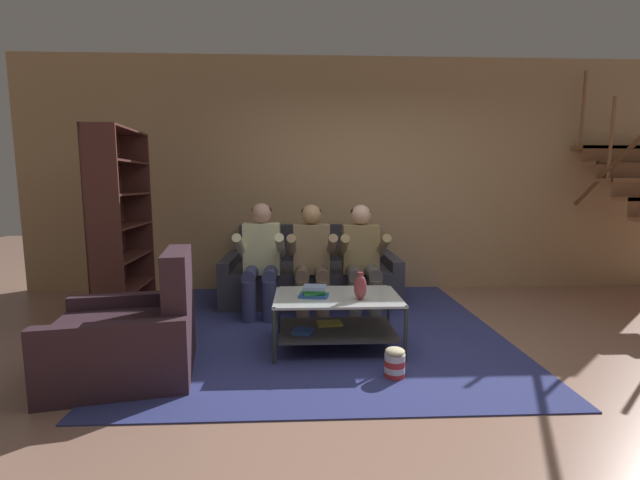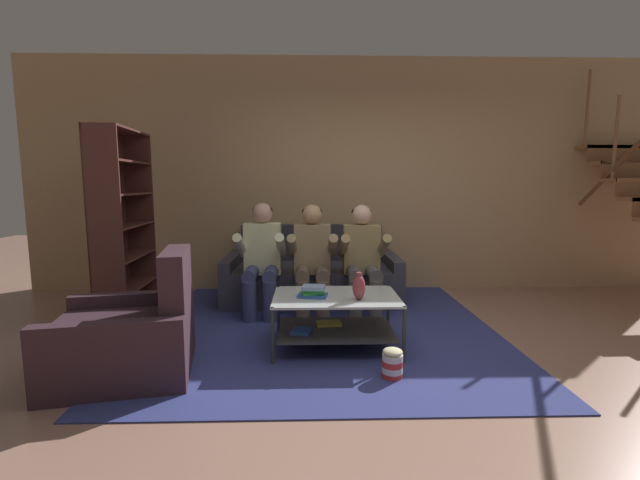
{
  "view_description": "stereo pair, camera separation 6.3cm",
  "coord_description": "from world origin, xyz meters",
  "px_view_note": "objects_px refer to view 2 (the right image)",
  "views": [
    {
      "loc": [
        -0.73,
        -3.02,
        1.36
      ],
      "look_at": [
        -0.56,
        0.95,
        0.83
      ],
      "focal_mm": 24.0,
      "sensor_mm": 36.0,
      "label": 1
    },
    {
      "loc": [
        -0.67,
        -3.02,
        1.36
      ],
      "look_at": [
        -0.56,
        0.95,
        0.83
      ],
      "focal_mm": 24.0,
      "sensor_mm": 36.0,
      "label": 2
    }
  ],
  "objects_px": {
    "person_seated_left": "(262,255)",
    "armchair": "(130,337)",
    "book_stack": "(313,292)",
    "couch": "(312,276)",
    "person_seated_middle": "(312,255)",
    "popcorn_tub": "(392,363)",
    "coffee_table": "(335,313)",
    "vase": "(359,287)",
    "bookshelf": "(119,237)",
    "person_seated_right": "(362,255)"
  },
  "relations": [
    {
      "from": "coffee_table",
      "to": "bookshelf",
      "type": "relative_size",
      "value": 0.54
    },
    {
      "from": "popcorn_tub",
      "to": "armchair",
      "type": "bearing_deg",
      "value": 176.15
    },
    {
      "from": "vase",
      "to": "armchair",
      "type": "height_order",
      "value": "armchair"
    },
    {
      "from": "person_seated_left",
      "to": "bookshelf",
      "type": "xyz_separation_m",
      "value": [
        -1.41,
        -0.09,
        0.2
      ]
    },
    {
      "from": "couch",
      "to": "book_stack",
      "type": "bearing_deg",
      "value": -90.18
    },
    {
      "from": "person_seated_right",
      "to": "person_seated_left",
      "type": "bearing_deg",
      "value": 179.9
    },
    {
      "from": "armchair",
      "to": "couch",
      "type": "bearing_deg",
      "value": 56.6
    },
    {
      "from": "book_stack",
      "to": "armchair",
      "type": "xyz_separation_m",
      "value": [
        -1.31,
        -0.42,
        -0.22
      ]
    },
    {
      "from": "person_seated_left",
      "to": "person_seated_right",
      "type": "distance_m",
      "value": 1.05
    },
    {
      "from": "person_seated_right",
      "to": "vase",
      "type": "bearing_deg",
      "value": -98.62
    },
    {
      "from": "bookshelf",
      "to": "person_seated_left",
      "type": "bearing_deg",
      "value": 3.65
    },
    {
      "from": "couch",
      "to": "vase",
      "type": "xyz_separation_m",
      "value": [
        0.36,
        -1.67,
        0.28
      ]
    },
    {
      "from": "person_seated_middle",
      "to": "person_seated_right",
      "type": "distance_m",
      "value": 0.52
    },
    {
      "from": "coffee_table",
      "to": "popcorn_tub",
      "type": "distance_m",
      "value": 0.7
    },
    {
      "from": "couch",
      "to": "armchair",
      "type": "relative_size",
      "value": 1.88
    },
    {
      "from": "person_seated_left",
      "to": "person_seated_right",
      "type": "xyz_separation_m",
      "value": [
        1.05,
        -0.0,
        -0.01
      ]
    },
    {
      "from": "couch",
      "to": "bookshelf",
      "type": "distance_m",
      "value": 2.12
    },
    {
      "from": "person_seated_right",
      "to": "bookshelf",
      "type": "relative_size",
      "value": 0.6
    },
    {
      "from": "popcorn_tub",
      "to": "bookshelf",
      "type": "bearing_deg",
      "value": 149.64
    },
    {
      "from": "vase",
      "to": "book_stack",
      "type": "relative_size",
      "value": 0.86
    },
    {
      "from": "couch",
      "to": "vase",
      "type": "bearing_deg",
      "value": -77.93
    },
    {
      "from": "person_seated_left",
      "to": "popcorn_tub",
      "type": "height_order",
      "value": "person_seated_left"
    },
    {
      "from": "coffee_table",
      "to": "person_seated_middle",
      "type": "bearing_deg",
      "value": 100.3
    },
    {
      "from": "person_seated_middle",
      "to": "armchair",
      "type": "relative_size",
      "value": 1.08
    },
    {
      "from": "person_seated_middle",
      "to": "vase",
      "type": "relative_size",
      "value": 5.19
    },
    {
      "from": "coffee_table",
      "to": "bookshelf",
      "type": "height_order",
      "value": "bookshelf"
    },
    {
      "from": "person_seated_left",
      "to": "person_seated_right",
      "type": "height_order",
      "value": "person_seated_left"
    },
    {
      "from": "person_seated_left",
      "to": "armchair",
      "type": "distance_m",
      "value": 1.66
    },
    {
      "from": "person_seated_left",
      "to": "book_stack",
      "type": "distance_m",
      "value": 1.13
    },
    {
      "from": "person_seated_left",
      "to": "vase",
      "type": "bearing_deg",
      "value": -51.2
    },
    {
      "from": "vase",
      "to": "popcorn_tub",
      "type": "bearing_deg",
      "value": -67.09
    },
    {
      "from": "person_seated_right",
      "to": "vase",
      "type": "xyz_separation_m",
      "value": [
        -0.17,
        -1.09,
        -0.07
      ]
    },
    {
      "from": "armchair",
      "to": "popcorn_tub",
      "type": "bearing_deg",
      "value": -3.85
    },
    {
      "from": "couch",
      "to": "coffee_table",
      "type": "relative_size",
      "value": 1.95
    },
    {
      "from": "person_seated_left",
      "to": "vase",
      "type": "relative_size",
      "value": 5.26
    },
    {
      "from": "vase",
      "to": "armchair",
      "type": "bearing_deg",
      "value": -169.15
    },
    {
      "from": "person_seated_right",
      "to": "book_stack",
      "type": "bearing_deg",
      "value": -117.93
    },
    {
      "from": "person_seated_right",
      "to": "book_stack",
      "type": "distance_m",
      "value": 1.13
    },
    {
      "from": "vase",
      "to": "popcorn_tub",
      "type": "relative_size",
      "value": 1.01
    },
    {
      "from": "book_stack",
      "to": "couch",
      "type": "bearing_deg",
      "value": 89.82
    },
    {
      "from": "person_seated_middle",
      "to": "bookshelf",
      "type": "bearing_deg",
      "value": -177.38
    },
    {
      "from": "couch",
      "to": "person_seated_middle",
      "type": "height_order",
      "value": "person_seated_middle"
    },
    {
      "from": "coffee_table",
      "to": "book_stack",
      "type": "bearing_deg",
      "value": -171.33
    },
    {
      "from": "person_seated_left",
      "to": "bookshelf",
      "type": "height_order",
      "value": "bookshelf"
    },
    {
      "from": "person_seated_middle",
      "to": "person_seated_left",
      "type": "bearing_deg",
      "value": 179.85
    },
    {
      "from": "person_seated_right",
      "to": "popcorn_tub",
      "type": "xyz_separation_m",
      "value": [
        0.02,
        -1.54,
        -0.51
      ]
    },
    {
      "from": "book_stack",
      "to": "person_seated_left",
      "type": "bearing_deg",
      "value": 117.43
    },
    {
      "from": "coffee_table",
      "to": "person_seated_left",
      "type": "bearing_deg",
      "value": 125.77
    },
    {
      "from": "vase",
      "to": "bookshelf",
      "type": "height_order",
      "value": "bookshelf"
    },
    {
      "from": "couch",
      "to": "person_seated_left",
      "type": "relative_size",
      "value": 1.72
    }
  ]
}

